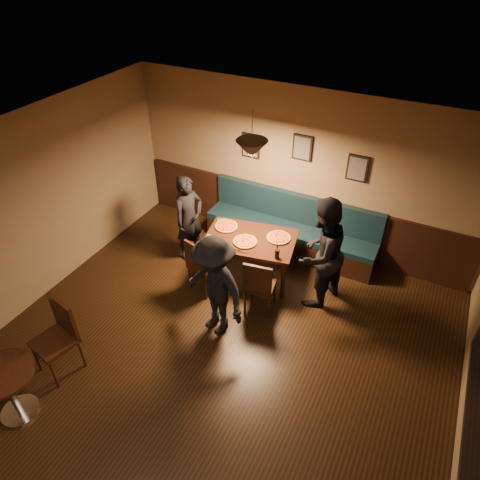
# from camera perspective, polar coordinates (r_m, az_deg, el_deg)

# --- Properties ---
(floor) EXTENTS (7.00, 7.00, 0.00)m
(floor) POSITION_cam_1_polar(r_m,az_deg,el_deg) (5.77, -6.17, -18.97)
(floor) COLOR black
(floor) RESTS_ON ground
(ceiling) EXTENTS (7.00, 7.00, 0.00)m
(ceiling) POSITION_cam_1_polar(r_m,az_deg,el_deg) (3.81, -8.88, 5.56)
(ceiling) COLOR silver
(ceiling) RESTS_ON ground
(wall_back) EXTENTS (6.00, 0.00, 6.00)m
(wall_back) POSITION_cam_1_polar(r_m,az_deg,el_deg) (7.25, 8.01, 8.83)
(wall_back) COLOR #8C704F
(wall_back) RESTS_ON ground
(wainscot) EXTENTS (5.88, 0.06, 1.00)m
(wainscot) POSITION_cam_1_polar(r_m,az_deg,el_deg) (7.68, 7.37, 2.79)
(wainscot) COLOR black
(wainscot) RESTS_ON ground
(booth_bench) EXTENTS (3.00, 0.60, 1.00)m
(booth_bench) POSITION_cam_1_polar(r_m,az_deg,el_deg) (7.47, 6.63, 1.77)
(booth_bench) COLOR #0F232D
(booth_bench) RESTS_ON ground
(picture_left) EXTENTS (0.32, 0.04, 0.42)m
(picture_left) POSITION_cam_1_polar(r_m,az_deg,el_deg) (7.39, 1.44, 12.35)
(picture_left) COLOR black
(picture_left) RESTS_ON wall_back
(picture_center) EXTENTS (0.32, 0.04, 0.42)m
(picture_center) POSITION_cam_1_polar(r_m,az_deg,el_deg) (7.02, 8.24, 11.97)
(picture_center) COLOR black
(picture_center) RESTS_ON wall_back
(picture_right) EXTENTS (0.32, 0.04, 0.42)m
(picture_right) POSITION_cam_1_polar(r_m,az_deg,el_deg) (6.89, 15.23, 9.13)
(picture_right) COLOR black
(picture_right) RESTS_ON wall_back
(pendant_lamp) EXTENTS (0.44, 0.44, 0.25)m
(pendant_lamp) POSITION_cam_1_polar(r_m,az_deg,el_deg) (5.96, 1.56, 11.91)
(pendant_lamp) COLOR black
(pendant_lamp) RESTS_ON ceiling
(dining_table) EXTENTS (1.54, 1.15, 0.75)m
(dining_table) POSITION_cam_1_polar(r_m,az_deg,el_deg) (6.95, 1.31, -2.26)
(dining_table) COLOR black
(dining_table) RESTS_ON floor
(chair_near_left) EXTENTS (0.52, 0.52, 0.95)m
(chair_near_left) POSITION_cam_1_polar(r_m,az_deg,el_deg) (6.68, -4.62, -3.19)
(chair_near_left) COLOR black
(chair_near_left) RESTS_ON floor
(chair_near_right) EXTENTS (0.48, 0.48, 0.95)m
(chair_near_right) POSITION_cam_1_polar(r_m,az_deg,el_deg) (6.34, 2.71, -5.72)
(chair_near_right) COLOR black
(chair_near_right) RESTS_ON floor
(diner_left) EXTENTS (0.52, 0.64, 1.53)m
(diner_left) POSITION_cam_1_polar(r_m,az_deg,el_deg) (7.19, -6.74, 2.81)
(diner_left) COLOR black
(diner_left) RESTS_ON floor
(diner_right) EXTENTS (0.92, 1.04, 1.78)m
(diner_right) POSITION_cam_1_polar(r_m,az_deg,el_deg) (6.30, 10.56, -1.75)
(diner_right) COLOR black
(diner_right) RESTS_ON floor
(diner_front) EXTENTS (1.15, 0.86, 1.58)m
(diner_front) POSITION_cam_1_polar(r_m,az_deg,el_deg) (5.82, -3.41, -6.22)
(diner_front) COLOR black
(diner_front) RESTS_ON floor
(pizza_a) EXTENTS (0.39, 0.39, 0.04)m
(pizza_a) POSITION_cam_1_polar(r_m,az_deg,el_deg) (6.96, -1.81, 1.84)
(pizza_a) COLOR #C07624
(pizza_a) RESTS_ON dining_table
(pizza_b) EXTENTS (0.47, 0.47, 0.04)m
(pizza_b) POSITION_cam_1_polar(r_m,az_deg,el_deg) (6.62, 0.68, -0.20)
(pizza_b) COLOR orange
(pizza_b) RESTS_ON dining_table
(pizza_c) EXTENTS (0.48, 0.48, 0.04)m
(pizza_c) POSITION_cam_1_polar(r_m,az_deg,el_deg) (6.73, 5.11, 0.31)
(pizza_c) COLOR orange
(pizza_c) RESTS_ON dining_table
(soda_glass) EXTENTS (0.07, 0.07, 0.15)m
(soda_glass) POSITION_cam_1_polar(r_m,az_deg,el_deg) (6.32, 4.92, -1.84)
(soda_glass) COLOR black
(soda_glass) RESTS_ON dining_table
(tabasco_bottle) EXTENTS (0.04, 0.04, 0.11)m
(tabasco_bottle) POSITION_cam_1_polar(r_m,az_deg,el_deg) (6.49, 4.96, -0.81)
(tabasco_bottle) COLOR #9B0705
(tabasco_bottle) RESTS_ON dining_table
(napkin_a) EXTENTS (0.20, 0.20, 0.01)m
(napkin_a) POSITION_cam_1_polar(r_m,az_deg,el_deg) (7.12, -2.41, 2.53)
(napkin_a) COLOR #1E7022
(napkin_a) RESTS_ON dining_table
(napkin_b) EXTENTS (0.19, 0.19, 0.01)m
(napkin_b) POSITION_cam_1_polar(r_m,az_deg,el_deg) (6.74, -3.87, 0.29)
(napkin_b) COLOR #207B35
(napkin_b) RESTS_ON dining_table
(cutlery_set) EXTENTS (0.19, 0.07, 0.00)m
(cutlery_set) POSITION_cam_1_polar(r_m,az_deg,el_deg) (6.46, -0.17, -1.48)
(cutlery_set) COLOR #B3B4B8
(cutlery_set) RESTS_ON dining_table
(cafe_table) EXTENTS (0.91, 0.91, 0.74)m
(cafe_table) POSITION_cam_1_polar(r_m,az_deg,el_deg) (5.88, -28.00, -17.43)
(cafe_table) COLOR black
(cafe_table) RESTS_ON floor
(cafe_chair_far) EXTENTS (0.56, 0.56, 1.06)m
(cafe_chair_far) POSITION_cam_1_polar(r_m,az_deg,el_deg) (5.98, -23.39, -12.11)
(cafe_chair_far) COLOR black
(cafe_chair_far) RESTS_ON floor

